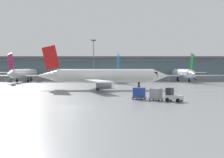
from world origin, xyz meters
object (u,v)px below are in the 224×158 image
object	(u,v)px
gate_airplane_3	(181,73)
cargo_dolly_lead	(155,94)
gate_airplane_1	(22,74)
apron_light_mast_1	(92,58)
taxiing_regional_jet	(102,76)
gate_airplane_2	(114,74)
baggage_tug	(171,96)
cargo_dolly_trailing	(138,93)

from	to	relation	value
gate_airplane_3	cargo_dolly_lead	distance (m)	65.55
gate_airplane_1	apron_light_mast_1	world-z (taller)	apron_light_mast_1
gate_airplane_1	taxiing_regional_jet	world-z (taller)	taxiing_regional_jet
gate_airplane_2	baggage_tug	world-z (taller)	gate_airplane_2
apron_light_mast_1	cargo_dolly_trailing	bearing A→B (deg)	-80.63
gate_airplane_1	gate_airplane_2	bearing A→B (deg)	-85.48
cargo_dolly_trailing	apron_light_mast_1	world-z (taller)	apron_light_mast_1
baggage_tug	gate_airplane_3	bearing A→B (deg)	108.75
baggage_tug	cargo_dolly_lead	xyz separation A→B (m)	(-2.38, 1.54, 0.16)
gate_airplane_2	taxiing_regional_jet	world-z (taller)	taxiing_regional_jet
baggage_tug	cargo_dolly_trailing	world-z (taller)	baggage_tug
gate_airplane_3	cargo_dolly_lead	world-z (taller)	gate_airplane_3
cargo_dolly_lead	cargo_dolly_trailing	bearing A→B (deg)	180.00
cargo_dolly_lead	apron_light_mast_1	size ratio (longest dim) A/B	0.16
cargo_dolly_lead	gate_airplane_2	bearing A→B (deg)	128.35
taxiing_regional_jet	cargo_dolly_trailing	bearing A→B (deg)	-76.02
gate_airplane_3	cargo_dolly_trailing	world-z (taller)	gate_airplane_3
baggage_tug	cargo_dolly_trailing	size ratio (longest dim) A/B	1.12
baggage_tug	gate_airplane_2	bearing A→B (deg)	130.35
gate_airplane_3	cargo_dolly_lead	size ratio (longest dim) A/B	11.27
gate_airplane_1	apron_light_mast_1	size ratio (longest dim) A/B	1.86
gate_airplane_2	cargo_dolly_lead	bearing A→B (deg)	-179.09
cargo_dolly_lead	taxiing_regional_jet	bearing A→B (deg)	143.36
gate_airplane_1	cargo_dolly_lead	bearing A→B (deg)	-144.05
gate_airplane_1	cargo_dolly_trailing	world-z (taller)	gate_airplane_1
gate_airplane_3	cargo_dolly_lead	xyz separation A→B (m)	(-18.60, -62.83, -1.90)
gate_airplane_1	apron_light_mast_1	xyz separation A→B (m)	(24.24, 11.74, 5.76)
baggage_tug	taxiing_regional_jet	bearing A→B (deg)	146.82
cargo_dolly_lead	cargo_dolly_trailing	size ratio (longest dim) A/B	1.00
cargo_dolly_lead	cargo_dolly_trailing	xyz separation A→B (m)	(-2.57, 1.66, 0.00)
taxiing_regional_jet	baggage_tug	xyz separation A→B (m)	(11.36, -25.59, -2.25)
gate_airplane_3	taxiing_regional_jet	world-z (taller)	taxiing_regional_jet
gate_airplane_3	gate_airplane_2	bearing A→B (deg)	91.16
gate_airplane_1	cargo_dolly_trailing	xyz separation A→B (m)	(36.00, -59.50, -1.90)
taxiing_regional_jet	apron_light_mast_1	distance (m)	49.46
gate_airplane_2	cargo_dolly_trailing	bearing A→B (deg)	178.62
gate_airplane_3	apron_light_mast_1	bearing A→B (deg)	71.30
taxiing_regional_jet	cargo_dolly_lead	world-z (taller)	taxiing_regional_jet
gate_airplane_2	taxiing_regional_jet	distance (m)	37.70
gate_airplane_3	cargo_dolly_trailing	distance (m)	64.76
gate_airplane_2	cargo_dolly_trailing	xyz separation A→B (m)	(3.33, -59.96, -1.83)
gate_airplane_2	baggage_tug	xyz separation A→B (m)	(8.27, -63.15, -2.00)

